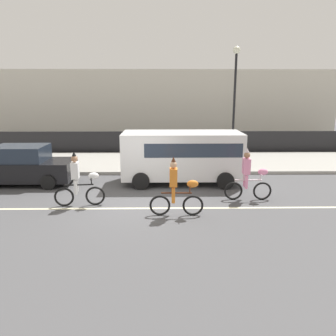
% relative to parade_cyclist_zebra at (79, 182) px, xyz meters
% --- Properties ---
extents(ground_plane, '(80.00, 80.00, 0.00)m').
position_rel_parade_cyclist_zebra_xyz_m(ground_plane, '(2.01, 0.19, -0.84)').
color(ground_plane, '#4C4C4F').
extents(road_centre_line, '(36.00, 0.14, 0.01)m').
position_rel_parade_cyclist_zebra_xyz_m(road_centre_line, '(2.01, -0.31, -0.84)').
color(road_centre_line, beige).
rests_on(road_centre_line, ground).
extents(sidewalk_curb, '(60.00, 5.00, 0.15)m').
position_rel_parade_cyclist_zebra_xyz_m(sidewalk_curb, '(2.01, 6.69, -0.77)').
color(sidewalk_curb, '#9E9B93').
rests_on(sidewalk_curb, ground).
extents(fence_line, '(40.00, 0.08, 1.40)m').
position_rel_parade_cyclist_zebra_xyz_m(fence_line, '(2.01, 9.59, -0.14)').
color(fence_line, black).
rests_on(fence_line, ground).
extents(building_backdrop, '(28.00, 8.00, 5.40)m').
position_rel_parade_cyclist_zebra_xyz_m(building_backdrop, '(2.06, 18.19, 1.86)').
color(building_backdrop, beige).
rests_on(building_backdrop, ground).
extents(parade_cyclist_zebra, '(1.72, 0.50, 1.92)m').
position_rel_parade_cyclist_zebra_xyz_m(parade_cyclist_zebra, '(0.00, 0.00, 0.00)').
color(parade_cyclist_zebra, black).
rests_on(parade_cyclist_zebra, ground).
extents(parade_cyclist_orange, '(1.72, 0.50, 1.92)m').
position_rel_parade_cyclist_zebra_xyz_m(parade_cyclist_orange, '(3.29, -0.96, 0.00)').
color(parade_cyclist_orange, black).
rests_on(parade_cyclist_orange, ground).
extents(parade_cyclist_pink, '(1.72, 0.50, 1.92)m').
position_rel_parade_cyclist_zebra_xyz_m(parade_cyclist_pink, '(5.95, 0.53, 0.00)').
color(parade_cyclist_pink, black).
rests_on(parade_cyclist_pink, ground).
extents(parked_van_white, '(5.00, 2.22, 2.18)m').
position_rel_parade_cyclist_zebra_xyz_m(parked_van_white, '(3.74, 2.89, 0.44)').
color(parked_van_white, white).
rests_on(parked_van_white, ground).
extents(parked_car_black, '(4.10, 1.92, 1.64)m').
position_rel_parade_cyclist_zebra_xyz_m(parked_car_black, '(-3.05, 2.80, -0.06)').
color(parked_car_black, black).
rests_on(parked_car_black, ground).
extents(street_lamp_post, '(0.36, 0.36, 5.86)m').
position_rel_parade_cyclist_zebra_xyz_m(street_lamp_post, '(6.52, 6.22, 3.15)').
color(street_lamp_post, black).
rests_on(street_lamp_post, sidewalk_curb).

